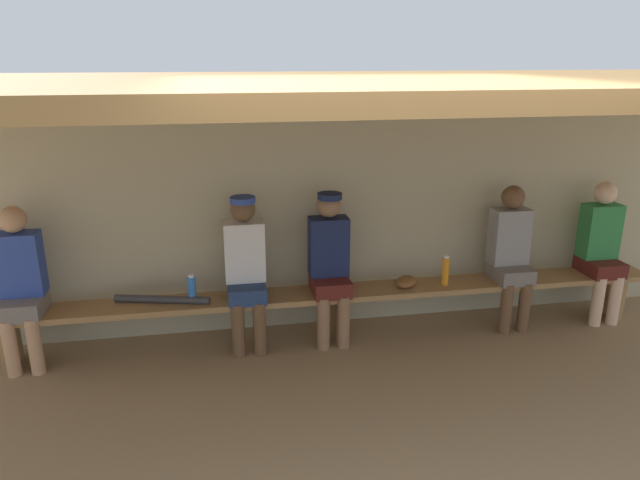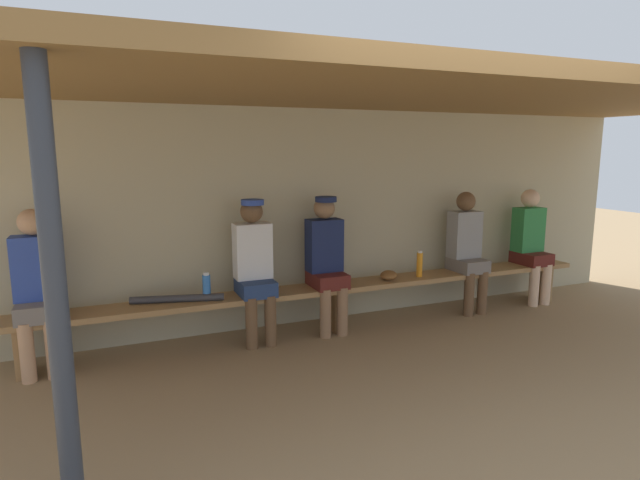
{
  "view_description": "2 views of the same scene",
  "coord_description": "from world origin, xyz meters",
  "px_view_note": "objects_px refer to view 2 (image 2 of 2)",
  "views": [
    {
      "loc": [
        -1.02,
        -3.18,
        2.48
      ],
      "look_at": [
        -0.24,
        1.1,
        1.09
      ],
      "focal_mm": 33.03,
      "sensor_mm": 36.0,
      "label": 1
    },
    {
      "loc": [
        -2.07,
        -3.03,
        1.8
      ],
      "look_at": [
        -0.21,
        1.39,
        0.96
      ],
      "focal_mm": 29.19,
      "sensor_mm": 36.0,
      "label": 2
    }
  ],
  "objects_px": {
    "support_post": "(57,310)",
    "water_bottle_clear": "(207,287)",
    "bench": "(333,292)",
    "baseball_glove_worn": "(389,275)",
    "player_rightmost": "(467,247)",
    "water_bottle_blue": "(420,264)",
    "player_middle": "(37,285)",
    "player_with_sunglasses": "(531,241)",
    "player_leftmost": "(326,258)",
    "baseball_bat": "(177,299)",
    "player_in_red": "(254,264)"
  },
  "relations": [
    {
      "from": "player_in_red",
      "to": "player_leftmost",
      "type": "height_order",
      "value": "same"
    },
    {
      "from": "support_post",
      "to": "player_rightmost",
      "type": "distance_m",
      "value": 4.46
    },
    {
      "from": "support_post",
      "to": "baseball_glove_worn",
      "type": "relative_size",
      "value": 9.17
    },
    {
      "from": "support_post",
      "to": "player_in_red",
      "type": "xyz_separation_m",
      "value": [
        1.48,
        2.1,
        -0.35
      ]
    },
    {
      "from": "bench",
      "to": "baseball_glove_worn",
      "type": "relative_size",
      "value": 25.0
    },
    {
      "from": "player_middle",
      "to": "baseball_glove_worn",
      "type": "relative_size",
      "value": 5.56
    },
    {
      "from": "bench",
      "to": "player_rightmost",
      "type": "relative_size",
      "value": 4.49
    },
    {
      "from": "player_rightmost",
      "to": "baseball_bat",
      "type": "height_order",
      "value": "player_rightmost"
    },
    {
      "from": "support_post",
      "to": "baseball_bat",
      "type": "height_order",
      "value": "support_post"
    },
    {
      "from": "player_rightmost",
      "to": "baseball_glove_worn",
      "type": "xyz_separation_m",
      "value": [
        -1.0,
        -0.01,
        -0.22
      ]
    },
    {
      "from": "player_leftmost",
      "to": "player_with_sunglasses",
      "type": "xyz_separation_m",
      "value": [
        2.63,
        -0.0,
        -0.02
      ]
    },
    {
      "from": "support_post",
      "to": "water_bottle_clear",
      "type": "relative_size",
      "value": 8.63
    },
    {
      "from": "player_leftmost",
      "to": "support_post",
      "type": "bearing_deg",
      "value": -136.48
    },
    {
      "from": "player_middle",
      "to": "baseball_glove_worn",
      "type": "xyz_separation_m",
      "value": [
        3.23,
        -0.01,
        -0.22
      ]
    },
    {
      "from": "bench",
      "to": "player_in_red",
      "type": "relative_size",
      "value": 4.46
    },
    {
      "from": "baseball_glove_worn",
      "to": "baseball_bat",
      "type": "relative_size",
      "value": 0.3
    },
    {
      "from": "bench",
      "to": "baseball_glove_worn",
      "type": "bearing_deg",
      "value": -0.93
    },
    {
      "from": "water_bottle_blue",
      "to": "baseball_glove_worn",
      "type": "relative_size",
      "value": 1.18
    },
    {
      "from": "baseball_glove_worn",
      "to": "player_rightmost",
      "type": "bearing_deg",
      "value": 131.62
    },
    {
      "from": "support_post",
      "to": "player_middle",
      "type": "relative_size",
      "value": 1.65
    },
    {
      "from": "player_leftmost",
      "to": "player_rightmost",
      "type": "xyz_separation_m",
      "value": [
        1.7,
        -0.0,
        -0.02
      ]
    },
    {
      "from": "player_in_red",
      "to": "player_rightmost",
      "type": "distance_m",
      "value": 2.43
    },
    {
      "from": "player_leftmost",
      "to": "player_middle",
      "type": "distance_m",
      "value": 2.53
    },
    {
      "from": "water_bottle_blue",
      "to": "baseball_bat",
      "type": "distance_m",
      "value": 2.5
    },
    {
      "from": "support_post",
      "to": "player_leftmost",
      "type": "xyz_separation_m",
      "value": [
        2.21,
        2.1,
        -0.35
      ]
    },
    {
      "from": "bench",
      "to": "water_bottle_blue",
      "type": "relative_size",
      "value": 21.24
    },
    {
      "from": "player_middle",
      "to": "player_rightmost",
      "type": "relative_size",
      "value": 1.0
    },
    {
      "from": "baseball_bat",
      "to": "water_bottle_blue",
      "type": "bearing_deg",
      "value": 13.14
    },
    {
      "from": "bench",
      "to": "player_with_sunglasses",
      "type": "bearing_deg",
      "value": 0.07
    },
    {
      "from": "baseball_bat",
      "to": "player_in_red",
      "type": "bearing_deg",
      "value": 14.25
    },
    {
      "from": "water_bottle_blue",
      "to": "player_leftmost",
      "type": "bearing_deg",
      "value": 177.86
    },
    {
      "from": "player_leftmost",
      "to": "player_with_sunglasses",
      "type": "relative_size",
      "value": 1.01
    },
    {
      "from": "player_with_sunglasses",
      "to": "baseball_bat",
      "type": "distance_m",
      "value": 4.08
    },
    {
      "from": "support_post",
      "to": "water_bottle_blue",
      "type": "height_order",
      "value": "support_post"
    },
    {
      "from": "support_post",
      "to": "water_bottle_blue",
      "type": "bearing_deg",
      "value": 32.22
    },
    {
      "from": "support_post",
      "to": "player_in_red",
      "type": "height_order",
      "value": "support_post"
    },
    {
      "from": "support_post",
      "to": "player_with_sunglasses",
      "type": "bearing_deg",
      "value": 23.47
    },
    {
      "from": "bench",
      "to": "water_bottle_blue",
      "type": "height_order",
      "value": "water_bottle_blue"
    },
    {
      "from": "player_middle",
      "to": "water_bottle_blue",
      "type": "relative_size",
      "value": 4.73
    },
    {
      "from": "water_bottle_clear",
      "to": "player_with_sunglasses",
      "type": "bearing_deg",
      "value": 0.6
    },
    {
      "from": "player_middle",
      "to": "baseball_bat",
      "type": "xyz_separation_m",
      "value": [
        1.08,
        -0.0,
        -0.24
      ]
    },
    {
      "from": "baseball_glove_worn",
      "to": "player_middle",
      "type": "bearing_deg",
      "value": -49.37
    },
    {
      "from": "player_leftmost",
      "to": "baseball_bat",
      "type": "distance_m",
      "value": 1.46
    },
    {
      "from": "player_middle",
      "to": "water_bottle_blue",
      "type": "bearing_deg",
      "value": -0.62
    },
    {
      "from": "bench",
      "to": "player_leftmost",
      "type": "distance_m",
      "value": 0.37
    },
    {
      "from": "support_post",
      "to": "player_with_sunglasses",
      "type": "height_order",
      "value": "support_post"
    },
    {
      "from": "support_post",
      "to": "player_rightmost",
      "type": "xyz_separation_m",
      "value": [
        3.92,
        2.1,
        -0.37
      ]
    },
    {
      "from": "player_with_sunglasses",
      "to": "water_bottle_blue",
      "type": "xyz_separation_m",
      "value": [
        -1.57,
        -0.04,
        -0.13
      ]
    },
    {
      "from": "support_post",
      "to": "water_bottle_blue",
      "type": "relative_size",
      "value": 7.79
    },
    {
      "from": "baseball_bat",
      "to": "player_rightmost",
      "type": "bearing_deg",
      "value": 14.02
    }
  ]
}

